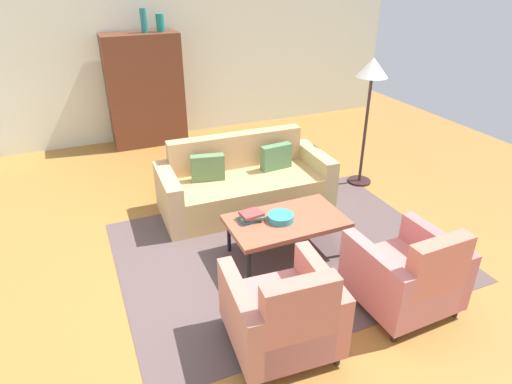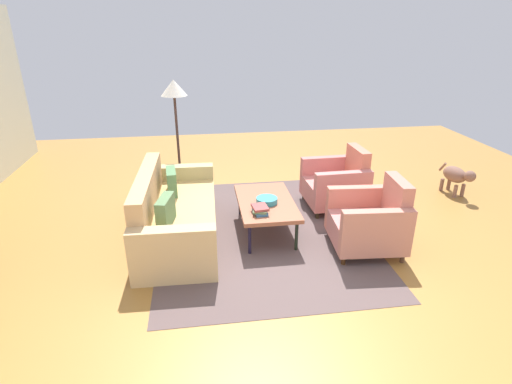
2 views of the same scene
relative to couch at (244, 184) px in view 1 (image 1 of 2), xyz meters
The scene contains 13 objects.
ground_plane 1.34m from the couch, 108.44° to the right, with size 10.85×10.85×0.00m, color olive.
wall_back 3.26m from the couch, 97.75° to the left, with size 9.04×0.12×2.80m, color beige.
area_rug 1.17m from the couch, 90.12° to the right, with size 3.40×2.60×0.01m, color #554543.
couch is the anchor object (origin of this frame).
coffee_table 1.19m from the couch, 90.12° to the right, with size 1.20×0.70×0.43m.
armchair_left 2.43m from the couch, 104.48° to the right, with size 0.86×0.86×0.88m.
armchair_right 2.43m from the couch, 75.71° to the right, with size 0.82×0.82×0.88m.
fruit_bowl 1.20m from the couch, 93.23° to the right, with size 0.27×0.27×0.07m, color teal.
book_stack 1.13m from the couch, 107.61° to the right, with size 0.26×0.20×0.09m.
cabinet 2.83m from the couch, 103.70° to the left, with size 1.20×0.51×1.80m.
vase_tall 3.22m from the couch, 101.69° to the left, with size 0.10×0.10×0.36m, color #1D746D.
vase_round 3.16m from the couch, 96.49° to the left, with size 0.13×0.13×0.27m, color #177769.
floor_lamp 2.09m from the couch, ahead, with size 0.40×0.40×1.72m.
Camera 1 is at (-1.40, -3.37, 2.75)m, focal length 30.79 mm.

